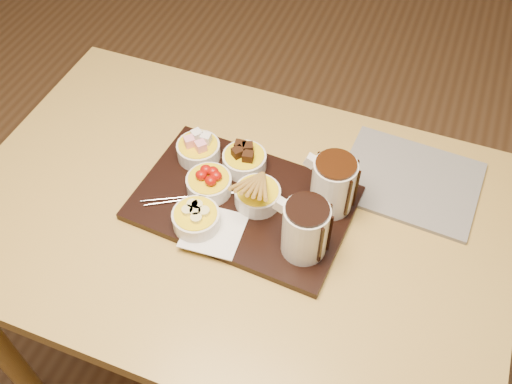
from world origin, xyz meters
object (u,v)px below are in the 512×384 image
(bowl_strawberries, at_px, (209,184))
(newspaper, at_px, (410,181))
(dining_table, at_px, (234,237))
(serving_board, at_px, (243,203))
(pitcher_milk_chocolate, at_px, (333,185))
(pitcher_dark_chocolate, at_px, (305,230))

(bowl_strawberries, xyz_separation_m, newspaper, (0.41, 0.20, -0.03))
(dining_table, relative_size, serving_board, 2.61)
(dining_table, distance_m, pitcher_milk_chocolate, 0.28)
(serving_board, bearing_deg, bowl_strawberries, -176.42)
(pitcher_dark_chocolate, height_order, pitcher_milk_chocolate, same)
(dining_table, relative_size, newspaper, 3.95)
(dining_table, bearing_deg, serving_board, 55.53)
(pitcher_dark_chocolate, xyz_separation_m, pitcher_milk_chocolate, (0.02, 0.13, 0.00))
(pitcher_milk_chocolate, bearing_deg, dining_table, -153.57)
(pitcher_milk_chocolate, bearing_deg, bowl_strawberries, -163.61)
(pitcher_dark_chocolate, distance_m, pitcher_milk_chocolate, 0.13)
(pitcher_dark_chocolate, xyz_separation_m, newspaper, (0.17, 0.27, -0.08))
(serving_board, xyz_separation_m, bowl_strawberries, (-0.08, 0.00, 0.03))
(serving_board, xyz_separation_m, pitcher_dark_chocolate, (0.16, -0.07, 0.07))
(serving_board, distance_m, newspaper, 0.38)
(dining_table, distance_m, serving_board, 0.11)
(serving_board, xyz_separation_m, newspaper, (0.33, 0.20, -0.00))
(pitcher_dark_chocolate, bearing_deg, serving_board, 160.02)
(dining_table, xyz_separation_m, newspaper, (0.34, 0.22, 0.10))
(bowl_strawberries, height_order, pitcher_milk_chocolate, pitcher_milk_chocolate)
(bowl_strawberries, bearing_deg, pitcher_dark_chocolate, -16.48)
(pitcher_dark_chocolate, relative_size, pitcher_milk_chocolate, 1.00)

